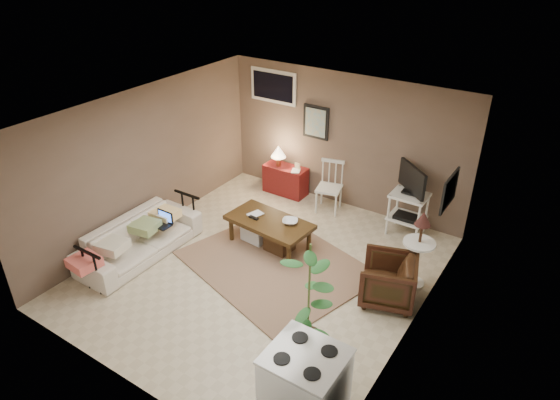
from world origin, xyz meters
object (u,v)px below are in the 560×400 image
Objects in this scene: sofa at (139,233)px; side_table at (420,241)px; red_console at (285,177)px; spindle_chair at (329,188)px; tv_stand at (409,199)px; potted_plant at (309,300)px; coffee_table at (269,231)px; stove at (305,390)px; armchair at (388,278)px.

sofa is 1.69× the size of side_table.
red_console is 1.02m from spindle_chair.
red_console is 2.46m from tv_stand.
red_console reaches higher than sofa.
side_table is 2.11m from potted_plant.
red_console reaches higher than coffee_table.
stove is (2.89, -4.12, 0.15)m from red_console.
potted_plant reaches higher than red_console.
red_console reaches higher than armchair.
stove reaches higher than spindle_chair.
side_table reaches higher than coffee_table.
tv_stand is 1.82m from armchair.
armchair is at bearing -77.13° from tv_stand.
stove is (1.89, -4.01, 0.05)m from spindle_chair.
sofa is 2.10× the size of red_console.
spindle_chair is 0.75× the size of tv_stand.
armchair is 1.61m from potted_plant.
red_console is 0.80× the size of side_table.
side_table is (3.78, 1.63, 0.34)m from sofa.
stove reaches higher than sofa.
potted_plant reaches higher than tv_stand.
side_table is 1.63× the size of armchair.
red_console is 4.19m from potted_plant.
armchair is (2.84, -1.86, 0.04)m from red_console.
tv_stand reaches higher than sofa.
sofa reaches higher than coffee_table.
stove is (0.05, -2.26, 0.11)m from armchair.
tv_stand is (2.44, -0.11, 0.32)m from red_console.
red_console is 0.58× the size of potted_plant.
sofa is 2.08× the size of stove.
potted_plant is at bearing -53.56° from red_console.
sofa is 1.64× the size of tv_stand.
red_console is at bearing 126.44° from potted_plant.
spindle_chair is (1.75, 2.83, 0.04)m from sofa.
potted_plant is (-0.57, -2.02, 0.14)m from side_table.
spindle_chair is at bearing -31.80° from sofa.
stove reaches higher than red_console.
sofa is at bearing -104.31° from red_console.
side_table is at bearing -63.84° from tv_stand.
side_table is (2.26, 0.34, 0.45)m from coffee_table.
tv_stand reaches higher than spindle_chair.
coffee_table is 2.31m from tv_stand.
coffee_table is at bearing -98.53° from spindle_chair.
potted_plant is (0.03, -3.23, 0.22)m from tv_stand.
spindle_chair is at bearing -6.33° from red_console.
potted_plant reaches higher than coffee_table.
tv_stand is at bearing 96.40° from stove.
tv_stand is 4.04m from stove.
armchair is (0.40, -1.75, -0.28)m from tv_stand.
side_table is (3.03, -1.32, 0.40)m from red_console.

